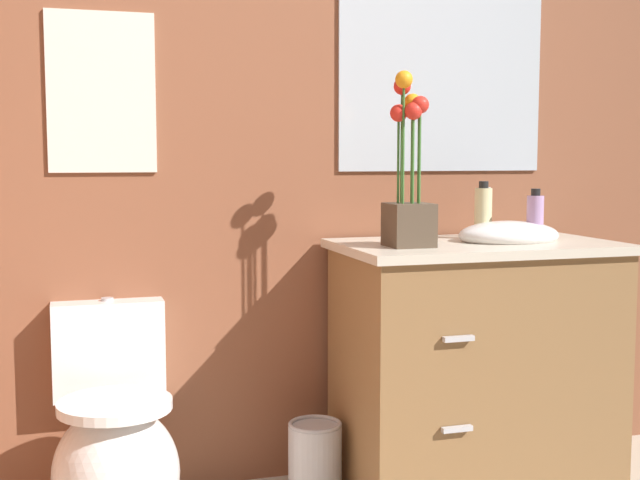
{
  "coord_description": "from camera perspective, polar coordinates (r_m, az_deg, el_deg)",
  "views": [
    {
      "loc": [
        -0.86,
        -1.2,
        1.16
      ],
      "look_at": [
        -0.09,
        1.31,
        0.89
      ],
      "focal_mm": 47.25,
      "sensor_mm": 36.0,
      "label": 1
    }
  ],
  "objects": [
    {
      "name": "wall_back",
      "position": [
        3.07,
        3.07,
        7.48
      ],
      "size": [
        4.53,
        0.05,
        2.5
      ],
      "primitive_type": "cube",
      "color": "brown",
      "rests_on": "ground_plane"
    },
    {
      "name": "toilet",
      "position": [
        2.74,
        -13.71,
        -13.86
      ],
      "size": [
        0.38,
        0.59,
        0.69
      ],
      "color": "white",
      "rests_on": "ground_plane"
    },
    {
      "name": "vanity_cabinet",
      "position": [
        2.98,
        10.5,
        -8.2
      ],
      "size": [
        0.94,
        0.56,
        1.04
      ],
      "color": "brown",
      "rests_on": "ground_plane"
    },
    {
      "name": "flower_vase",
      "position": [
        2.72,
        6.06,
        3.69
      ],
      "size": [
        0.14,
        0.14,
        0.56
      ],
      "color": "#4C3D2D",
      "rests_on": "vanity_cabinet"
    },
    {
      "name": "soap_bottle",
      "position": [
        3.01,
        10.99,
        1.84
      ],
      "size": [
        0.06,
        0.06,
        0.2
      ],
      "color": "beige",
      "rests_on": "vanity_cabinet"
    },
    {
      "name": "lotion_bottle",
      "position": [
        2.98,
        14.36,
        1.5
      ],
      "size": [
        0.06,
        0.06,
        0.18
      ],
      "color": "#B28CBF",
      "rests_on": "vanity_cabinet"
    },
    {
      "name": "trash_bin",
      "position": [
        2.91,
        -0.34,
        -14.76
      ],
      "size": [
        0.18,
        0.18,
        0.27
      ],
      "color": "#B7B7BC",
      "rests_on": "ground_plane"
    },
    {
      "name": "wall_poster",
      "position": [
        2.86,
        -14.58,
        9.65
      ],
      "size": [
        0.35,
        0.01,
        0.52
      ],
      "primitive_type": "cube",
      "color": "silver"
    },
    {
      "name": "wall_mirror",
      "position": [
        3.17,
        8.28,
        11.0
      ],
      "size": [
        0.8,
        0.01,
        0.7
      ],
      "primitive_type": "cube",
      "color": "#B2BCC6"
    }
  ]
}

